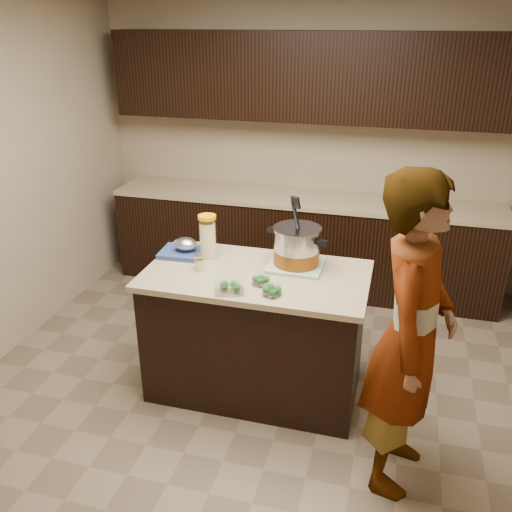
{
  "coord_description": "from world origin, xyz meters",
  "views": [
    {
      "loc": [
        0.84,
        -3.07,
        2.43
      ],
      "look_at": [
        0.0,
        0.0,
        1.02
      ],
      "focal_mm": 38.0,
      "sensor_mm": 36.0,
      "label": 1
    }
  ],
  "objects": [
    {
      "name": "blue_tray",
      "position": [
        -0.56,
        0.15,
        0.94
      ],
      "size": [
        0.33,
        0.27,
        0.12
      ],
      "rotation": [
        0.0,
        0.0,
        0.05
      ],
      "color": "navy",
      "rests_on": "island"
    },
    {
      "name": "dish_towel",
      "position": [
        0.23,
        0.18,
        0.91
      ],
      "size": [
        0.37,
        0.37,
        0.02
      ],
      "primitive_type": "cube",
      "rotation": [
        0.0,
        0.0,
        -0.02
      ],
      "color": "#5F8D5F",
      "rests_on": "island"
    },
    {
      "name": "broccoli_tub_rect",
      "position": [
        -0.08,
        -0.31,
        0.93
      ],
      "size": [
        0.2,
        0.17,
        0.06
      ],
      "rotation": [
        0.0,
        0.0,
        0.31
      ],
      "color": "silver",
      "rests_on": "island"
    },
    {
      "name": "room_shell",
      "position": [
        0.0,
        0.0,
        1.71
      ],
      "size": [
        4.04,
        4.04,
        2.72
      ],
      "color": "tan",
      "rests_on": "ground"
    },
    {
      "name": "broccoli_tub_left",
      "position": [
        0.07,
        -0.15,
        0.92
      ],
      "size": [
        0.13,
        0.13,
        0.05
      ],
      "rotation": [
        0.0,
        0.0,
        -0.14
      ],
      "color": "silver",
      "rests_on": "island"
    },
    {
      "name": "person",
      "position": [
        0.98,
        -0.55,
        0.9
      ],
      "size": [
        0.54,
        0.72,
        1.81
      ],
      "primitive_type": "imported",
      "rotation": [
        0.0,
        0.0,
        1.4
      ],
      "color": "gray",
      "rests_on": "ground"
    },
    {
      "name": "lemonade_pitcher",
      "position": [
        -0.39,
        0.17,
        1.04
      ],
      "size": [
        0.14,
        0.14,
        0.3
      ],
      "rotation": [
        0.0,
        0.0,
        -0.17
      ],
      "color": "#E6DC8D",
      "rests_on": "island"
    },
    {
      "name": "stock_pot",
      "position": [
        0.23,
        0.18,
        1.03
      ],
      "size": [
        0.44,
        0.42,
        0.46
      ],
      "rotation": [
        0.0,
        0.0,
        -0.37
      ],
      "color": "#B7B7BC",
      "rests_on": "dish_towel"
    },
    {
      "name": "mason_jar",
      "position": [
        -0.37,
        -0.06,
        0.95
      ],
      "size": [
        0.09,
        0.09,
        0.12
      ],
      "rotation": [
        0.0,
        0.0,
        0.32
      ],
      "color": "#E6DC8D",
      "rests_on": "island"
    },
    {
      "name": "broccoli_tub_right",
      "position": [
        0.17,
        -0.27,
        0.93
      ],
      "size": [
        0.13,
        0.13,
        0.06
      ],
      "rotation": [
        0.0,
        0.0,
        0.11
      ],
      "color": "silver",
      "rests_on": "island"
    },
    {
      "name": "back_cabinets",
      "position": [
        0.0,
        1.74,
        0.94
      ],
      "size": [
        3.6,
        0.63,
        2.33
      ],
      "color": "black",
      "rests_on": "ground"
    },
    {
      "name": "ground_plane",
      "position": [
        0.0,
        0.0,
        0.0
      ],
      "size": [
        4.0,
        4.0,
        0.0
      ],
      "primitive_type": "plane",
      "color": "brown",
      "rests_on": "ground"
    },
    {
      "name": "island",
      "position": [
        0.0,
        0.0,
        0.45
      ],
      "size": [
        1.46,
        0.81,
        0.9
      ],
      "color": "black",
      "rests_on": "ground"
    }
  ]
}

